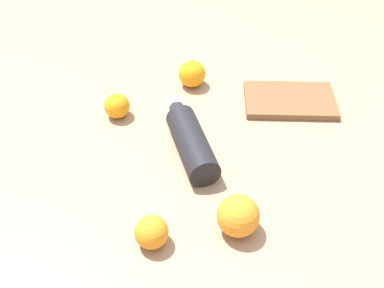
# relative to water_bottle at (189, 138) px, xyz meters

# --- Properties ---
(ground_plane) EXTENTS (2.40, 2.40, 0.00)m
(ground_plane) POSITION_rel_water_bottle_xyz_m (0.01, -0.06, -0.04)
(ground_plane) COLOR #9E7F60
(water_bottle) EXTENTS (0.08, 0.27, 0.07)m
(water_bottle) POSITION_rel_water_bottle_xyz_m (0.00, 0.00, 0.00)
(water_bottle) COLOR black
(water_bottle) RESTS_ON ground_plane
(orange_0) EXTENTS (0.06, 0.06, 0.06)m
(orange_0) POSITION_rel_water_bottle_xyz_m (-0.14, 0.17, -0.00)
(orange_0) COLOR orange
(orange_0) RESTS_ON ground_plane
(orange_1) EXTENTS (0.07, 0.07, 0.07)m
(orange_1) POSITION_rel_water_bottle_xyz_m (-0.15, -0.24, -0.00)
(orange_1) COLOR orange
(orange_1) RESTS_ON ground_plane
(orange_2) EXTENTS (0.07, 0.07, 0.07)m
(orange_2) POSITION_rel_water_bottle_xyz_m (0.08, 0.25, 0.00)
(orange_2) COLOR orange
(orange_2) RESTS_ON ground_plane
(orange_3) EXTENTS (0.08, 0.08, 0.08)m
(orange_3) POSITION_rel_water_bottle_xyz_m (0.02, -0.25, 0.01)
(orange_3) COLOR orange
(orange_3) RESTS_ON ground_plane
(cutting_board) EXTENTS (0.27, 0.22, 0.02)m
(cutting_board) POSITION_rel_water_bottle_xyz_m (0.31, 0.10, -0.03)
(cutting_board) COLOR brown
(cutting_board) RESTS_ON ground_plane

